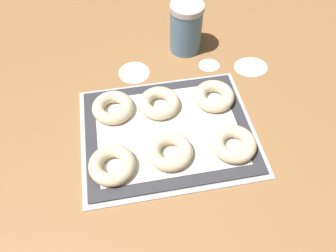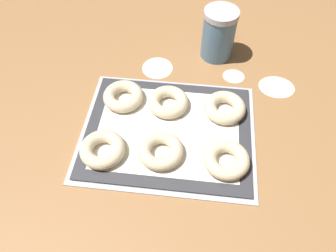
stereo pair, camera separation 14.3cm
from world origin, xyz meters
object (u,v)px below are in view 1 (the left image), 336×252
at_px(bagel_front_left, 112,165).
at_px(bagel_back_right, 214,96).
at_px(bagel_front_right, 234,144).
at_px(bagel_back_left, 113,107).
at_px(bagel_back_center, 161,103).
at_px(baking_tray, 168,132).
at_px(bagel_front_center, 171,151).
at_px(flour_canister, 186,28).

height_order(bagel_front_left, bagel_back_right, same).
relative_size(bagel_front_right, bagel_back_right, 1.00).
xyz_separation_m(bagel_back_left, bagel_back_center, (0.12, -0.01, 0.00)).
height_order(bagel_front_right, bagel_back_left, same).
height_order(baking_tray, bagel_back_right, bagel_back_right).
xyz_separation_m(bagel_back_left, bagel_back_right, (0.26, -0.01, 0.00)).
distance_m(bagel_front_center, bagel_back_right, 0.21).
bearing_deg(bagel_front_right, bagel_front_left, -179.01).
relative_size(bagel_back_center, bagel_back_right, 1.00).
bearing_deg(bagel_back_center, bagel_front_left, -130.53).
bearing_deg(baking_tray, bagel_front_center, -94.80).
bearing_deg(flour_canister, bagel_back_right, -83.52).
bearing_deg(bagel_front_center, baking_tray, 85.20).
relative_size(bagel_front_center, bagel_back_left, 1.00).
xyz_separation_m(baking_tray, bagel_front_right, (0.14, -0.08, 0.02)).
relative_size(baking_tray, bagel_front_right, 4.05).
xyz_separation_m(bagel_front_right, bagel_back_left, (-0.27, 0.16, 0.00)).
relative_size(bagel_back_left, bagel_back_right, 1.00).
bearing_deg(bagel_front_left, bagel_back_left, 84.82).
distance_m(baking_tray, bagel_back_center, 0.08).
xyz_separation_m(bagel_front_right, bagel_back_right, (-0.01, 0.15, 0.00)).
relative_size(baking_tray, bagel_back_center, 4.05).
bearing_deg(baking_tray, bagel_front_left, -149.28).
bearing_deg(bagel_back_left, bagel_back_right, -1.91).
xyz_separation_m(bagel_front_left, bagel_back_left, (0.02, 0.17, 0.00)).
xyz_separation_m(bagel_front_left, bagel_back_center, (0.14, 0.16, 0.00)).
xyz_separation_m(bagel_front_center, flour_canister, (0.12, 0.38, 0.05)).
bearing_deg(bagel_front_center, bagel_back_right, 45.99).
height_order(bagel_back_center, flour_canister, flour_canister).
bearing_deg(bagel_back_right, baking_tray, -151.28).
xyz_separation_m(bagel_back_left, flour_canister, (0.24, 0.23, 0.05)).
bearing_deg(bagel_back_center, flour_canister, 63.76).
bearing_deg(bagel_front_right, bagel_front_center, 177.33).
distance_m(baking_tray, bagel_back_right, 0.16).
distance_m(bagel_front_right, bagel_back_center, 0.21).
height_order(baking_tray, bagel_front_center, bagel_front_center).
relative_size(baking_tray, bagel_front_center, 4.05).
bearing_deg(flour_canister, bagel_back_center, -116.24).
height_order(bagel_back_left, flour_canister, flour_canister).
relative_size(bagel_back_right, flour_canister, 0.71).
relative_size(baking_tray, bagel_back_left, 4.05).
height_order(baking_tray, flour_canister, flour_canister).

